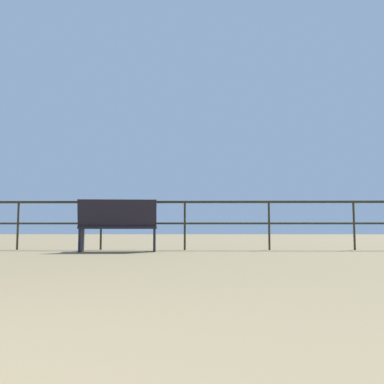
{
  "coord_description": "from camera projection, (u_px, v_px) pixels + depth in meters",
  "views": [
    {
      "loc": [
        1.2,
        -0.25,
        0.46
      ],
      "look_at": [
        1.06,
        8.0,
        1.19
      ],
      "focal_mm": 38.48,
      "sensor_mm": 36.0,
      "label": 1
    }
  ],
  "objects": [
    {
      "name": "pier_railing",
      "position": [
        143.0,
        214.0,
        8.76
      ],
      "size": [
        23.28,
        0.05,
        1.04
      ],
      "color": "#2E2918",
      "rests_on": "ground_plane"
    },
    {
      "name": "bench_near_left",
      "position": [
        118.0,
        223.0,
        8.0
      ],
      "size": [
        1.54,
        0.69,
        1.01
      ],
      "color": "black",
      "rests_on": "ground_plane"
    }
  ]
}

